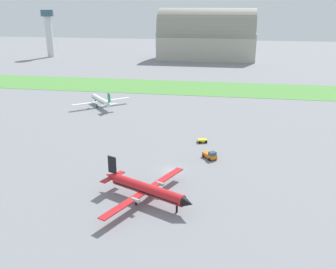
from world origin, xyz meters
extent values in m
plane|color=gray|center=(0.00, 0.00, 0.00)|extent=(600.00, 600.00, 0.00)
cube|color=#549342|center=(0.00, 83.20, 0.04)|extent=(360.00, 28.00, 0.08)
cylinder|color=red|center=(-2.16, -13.97, 2.53)|extent=(14.67, 8.31, 2.11)
cone|color=black|center=(5.49, -17.52, 2.53)|extent=(2.79, 2.76, 2.07)
cone|color=red|center=(-10.21, -10.24, 2.80)|extent=(3.48, 2.97, 1.90)
cube|color=black|center=(-2.16, -13.97, 2.37)|extent=(13.93, 7.99, 0.30)
cube|color=red|center=(-0.10, -8.52, 2.16)|extent=(6.23, 11.15, 0.21)
cube|color=red|center=(-4.99, -19.05, 2.16)|extent=(6.23, 11.15, 0.21)
cylinder|color=#B7BABF|center=(-0.45, -10.67, 2.16)|extent=(1.82, 1.32, 0.68)
cylinder|color=#B7BABF|center=(-3.57, -17.41, 2.16)|extent=(1.82, 1.32, 0.68)
cube|color=black|center=(-9.82, -10.41, 5.28)|extent=(1.83, 1.03, 3.38)
cube|color=red|center=(-9.20, -9.07, 2.74)|extent=(2.39, 3.21, 0.17)
cube|color=red|center=(-10.44, -11.75, 2.74)|extent=(2.39, 3.21, 0.17)
cylinder|color=black|center=(3.58, -16.63, 0.74)|extent=(0.38, 0.38, 1.48)
cylinder|color=black|center=(-2.24, -11.63, 0.74)|extent=(0.38, 0.38, 1.48)
cylinder|color=black|center=(-4.00, -15.42, 0.74)|extent=(0.38, 0.38, 1.48)
cylinder|color=white|center=(-32.59, 48.11, 2.28)|extent=(10.32, 11.62, 1.90)
cone|color=black|center=(-37.52, 53.88, 2.28)|extent=(2.65, 2.65, 1.86)
cone|color=white|center=(-27.41, 42.05, 2.51)|extent=(3.02, 3.13, 1.71)
cube|color=#198C4C|center=(-32.59, 48.11, 2.14)|extent=(9.86, 11.07, 0.27)
cube|color=white|center=(-36.31, 44.43, 1.95)|extent=(8.80, 7.79, 0.19)
cube|color=white|center=(-28.38, 51.21, 1.95)|extent=(8.80, 7.79, 0.19)
cylinder|color=#B7BABF|center=(-35.23, 46.06, 1.95)|extent=(1.45, 1.55, 0.61)
cylinder|color=#B7BABF|center=(-30.15, 50.40, 1.95)|extent=(1.45, 1.55, 0.61)
cube|color=#198C4C|center=(-27.66, 42.34, 4.74)|extent=(1.28, 1.45, 3.04)
cube|color=white|center=(-28.67, 41.48, 2.47)|extent=(2.76, 2.59, 0.15)
cube|color=white|center=(-26.65, 43.20, 2.47)|extent=(2.76, 2.59, 0.15)
cylinder|color=black|center=(-36.29, 52.44, 0.66)|extent=(0.34, 0.34, 1.33)
cylinder|color=black|center=(-33.40, 46.17, 0.66)|extent=(0.34, 0.34, 1.33)
cylinder|color=black|center=(-30.55, 48.61, 0.66)|extent=(0.34, 0.34, 1.33)
cube|color=orange|center=(7.72, 8.21, 0.80)|extent=(3.70, 3.91, 0.90)
cube|color=#334C60|center=(8.37, 7.44, 1.60)|extent=(1.99, 1.97, 0.70)
cylinder|color=black|center=(9.22, 7.82, 0.35)|extent=(0.64, 0.70, 0.70)
cylinder|color=black|center=(7.84, 6.66, 0.35)|extent=(0.64, 0.70, 0.70)
cylinder|color=black|center=(7.60, 9.75, 0.35)|extent=(0.64, 0.70, 0.70)
cylinder|color=black|center=(6.22, 8.59, 0.35)|extent=(0.64, 0.70, 0.70)
cube|color=yellow|center=(5.17, 18.42, 0.62)|extent=(2.75, 2.17, 0.55)
cylinder|color=black|center=(4.61, 17.44, 0.35)|extent=(0.74, 0.46, 0.70)
cylinder|color=black|center=(4.14, 18.87, 0.35)|extent=(0.74, 0.46, 0.70)
cylinder|color=black|center=(6.20, 17.96, 0.35)|extent=(0.74, 0.46, 0.70)
cylinder|color=black|center=(5.74, 19.39, 0.35)|extent=(0.74, 0.46, 0.70)
cube|color=#B2AD9E|center=(-4.67, 167.94, 8.40)|extent=(60.26, 22.03, 16.80)
cylinder|color=gray|center=(-4.67, 167.94, 19.01)|extent=(59.06, 24.24, 24.24)
cylinder|color=silver|center=(-107.11, 162.99, 12.93)|extent=(4.40, 4.40, 25.85)
cylinder|color=#38566B|center=(-107.11, 162.99, 27.85)|extent=(8.00, 8.00, 4.00)
camera|label=1|loc=(11.51, -72.98, 34.56)|focal=40.03mm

